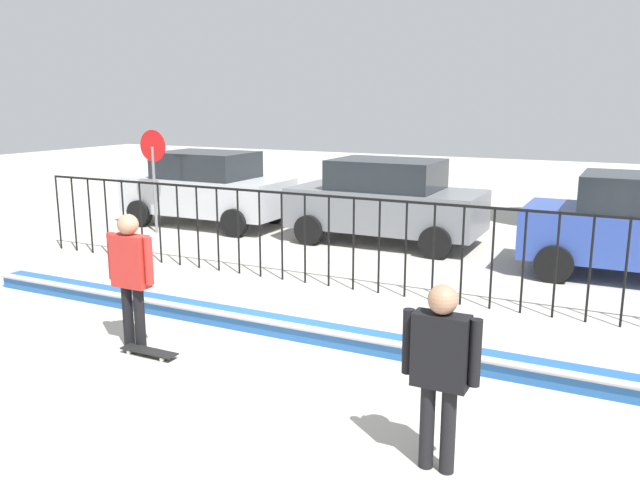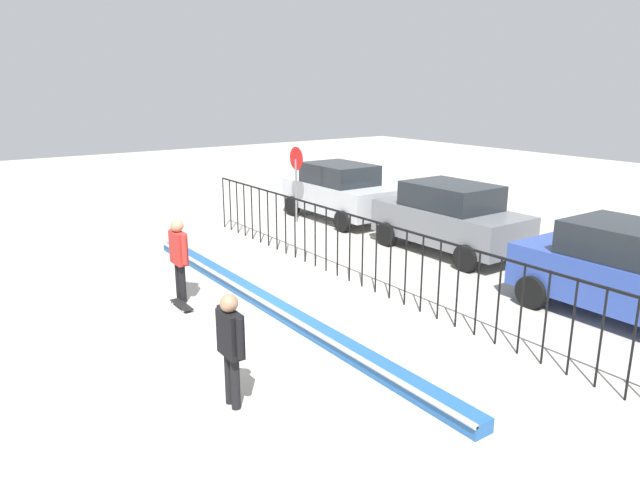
{
  "view_description": "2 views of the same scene",
  "coord_description": "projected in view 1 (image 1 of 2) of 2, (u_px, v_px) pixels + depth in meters",
  "views": [
    {
      "loc": [
        4.28,
        -6.67,
        3.2
      ],
      "look_at": [
        0.24,
        1.4,
        1.24
      ],
      "focal_mm": 36.24,
      "sensor_mm": 36.0,
      "label": 1
    },
    {
      "loc": [
        9.71,
        -4.89,
        4.47
      ],
      "look_at": [
        0.3,
        1.76,
        1.38
      ],
      "focal_mm": 32.68,
      "sensor_mm": 36.0,
      "label": 2
    }
  ],
  "objects": [
    {
      "name": "ground_plane",
      "position": [
        255.0,
        352.0,
        8.38
      ],
      "size": [
        60.0,
        60.0,
        0.0
      ],
      "primitive_type": "plane",
      "color": "#ADA89E"
    },
    {
      "name": "skateboard",
      "position": [
        149.0,
        351.0,
        8.23
      ],
      "size": [
        0.8,
        0.2,
        0.07
      ],
      "rotation": [
        0.0,
        0.0,
        0.28
      ],
      "color": "black",
      "rests_on": "ground"
    },
    {
      "name": "perimeter_fence",
      "position": [
        354.0,
        232.0,
        10.91
      ],
      "size": [
        14.04,
        0.04,
        1.61
      ],
      "color": "black",
      "rests_on": "ground"
    },
    {
      "name": "bowl_coping_ledge",
      "position": [
        282.0,
        326.0,
        8.97
      ],
      "size": [
        11.0,
        0.41,
        0.27
      ],
      "color": "#235699",
      "rests_on": "ground"
    },
    {
      "name": "skateboarder",
      "position": [
        131.0,
        269.0,
        8.31
      ],
      "size": [
        0.72,
        0.27,
        1.79
      ],
      "rotation": [
        0.0,
        0.0,
        0.17
      ],
      "color": "black",
      "rests_on": "ground"
    },
    {
      "name": "parked_car_gray",
      "position": [
        386.0,
        201.0,
        14.55
      ],
      "size": [
        4.3,
        2.12,
        1.9
      ],
      "rotation": [
        0.0,
        0.0,
        0.06
      ],
      "color": "slate",
      "rests_on": "ground"
    },
    {
      "name": "camera_operator",
      "position": [
        440.0,
        361.0,
        5.5
      ],
      "size": [
        0.69,
        0.26,
        1.7
      ],
      "rotation": [
        0.0,
        0.0,
        3.15
      ],
      "color": "black",
      "rests_on": "ground"
    },
    {
      "name": "stop_sign",
      "position": [
        154.0,
        167.0,
        15.56
      ],
      "size": [
        0.76,
        0.07,
        2.5
      ],
      "color": "slate",
      "rests_on": "ground"
    },
    {
      "name": "parked_car_silver",
      "position": [
        207.0,
        188.0,
        16.66
      ],
      "size": [
        4.3,
        2.12,
        1.9
      ],
      "rotation": [
        0.0,
        0.0,
        -0.02
      ],
      "color": "#B7BABF",
      "rests_on": "ground"
    }
  ]
}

